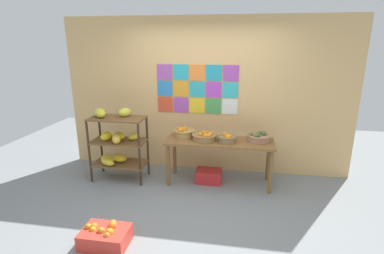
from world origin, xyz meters
The scene contains 10 objects.
ground centered at (0.00, 0.00, 0.00)m, with size 9.04×9.04×0.00m, color gray.
back_wall_with_art centered at (0.00, 1.55, 1.31)m, with size 4.88×0.07×2.62m.
banana_shelf_unit centered at (-1.37, 0.89, 0.65)m, with size 0.87×0.50×1.19m.
display_table centered at (0.30, 1.00, 0.63)m, with size 1.68×0.57×0.72m.
fruit_basket_left centered at (-0.28, 1.09, 0.80)m, with size 0.34×0.34×0.17m.
fruit_basket_back_left centered at (0.07, 0.96, 0.79)m, with size 0.39×0.39×0.15m.
fruit_basket_right centered at (0.42, 0.93, 0.79)m, with size 0.29×0.29×0.15m.
fruit_basket_back_right centered at (0.90, 1.08, 0.79)m, with size 0.36×0.36×0.15m.
produce_crate_under_table centered at (0.14, 1.00, 0.10)m, with size 0.41×0.29×0.21m, color red.
orange_crate_foreground centered at (-0.83, -0.73, 0.10)m, with size 0.52×0.37×0.24m.
Camera 1 is at (0.60, -3.36, 2.20)m, focal length 27.55 mm.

